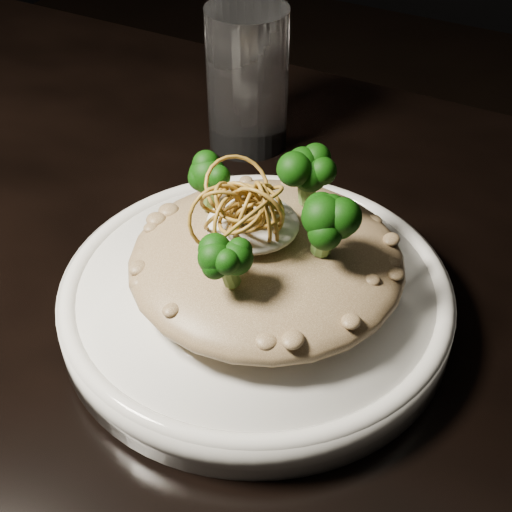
# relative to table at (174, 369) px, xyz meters

# --- Properties ---
(table) EXTENTS (1.10, 0.80, 0.75)m
(table) POSITION_rel_table_xyz_m (0.00, 0.00, 0.00)
(table) COLOR black
(table) RESTS_ON ground
(plate) EXTENTS (0.28, 0.28, 0.03)m
(plate) POSITION_rel_table_xyz_m (0.07, 0.02, 0.10)
(plate) COLOR white
(plate) RESTS_ON table
(risotto) EXTENTS (0.19, 0.19, 0.04)m
(risotto) POSITION_rel_table_xyz_m (0.07, 0.02, 0.13)
(risotto) COLOR brown
(risotto) RESTS_ON plate
(broccoli) EXTENTS (0.13, 0.13, 0.05)m
(broccoli) POSITION_rel_table_xyz_m (0.07, 0.02, 0.18)
(broccoli) COLOR black
(broccoli) RESTS_ON risotto
(cheese) EXTENTS (0.06, 0.06, 0.02)m
(cheese) POSITION_rel_table_xyz_m (0.06, 0.02, 0.16)
(cheese) COLOR white
(cheese) RESTS_ON risotto
(shallots) EXTENTS (0.05, 0.05, 0.03)m
(shallots) POSITION_rel_table_xyz_m (0.06, 0.01, 0.19)
(shallots) COLOR brown
(shallots) RESTS_ON cheese
(drinking_glass) EXTENTS (0.09, 0.09, 0.13)m
(drinking_glass) POSITION_rel_table_xyz_m (-0.05, 0.22, 0.15)
(drinking_glass) COLOR white
(drinking_glass) RESTS_ON table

